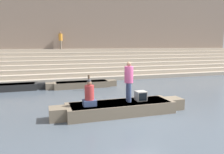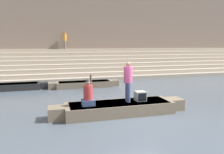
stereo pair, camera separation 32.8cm
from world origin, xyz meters
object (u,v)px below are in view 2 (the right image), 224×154
object	(u,v)px
person_standing	(128,79)
person_rowing	(88,95)
moored_boat_distant	(84,84)
person_on_steps	(65,39)
moored_boat_shore	(10,87)
tv_set	(140,96)
rowboat_main	(120,108)
mooring_post	(91,82)

from	to	relation	value
person_standing	person_rowing	size ratio (longest dim) A/B	1.59
moored_boat_distant	person_on_steps	bearing A→B (deg)	102.03
moored_boat_shore	tv_set	bearing A→B (deg)	-45.77
person_rowing	moored_boat_shore	distance (m)	7.71
rowboat_main	person_rowing	bearing A→B (deg)	-177.56
person_standing	tv_set	xyz separation A→B (m)	(0.57, 0.02, -0.77)
moored_boat_shore	moored_boat_distant	distance (m)	4.74
tv_set	moored_boat_distant	world-z (taller)	tv_set
rowboat_main	moored_boat_distant	size ratio (longest dim) A/B	1.22
mooring_post	tv_set	bearing A→B (deg)	-76.16
tv_set	mooring_post	xyz separation A→B (m)	(-1.25, 5.09, -0.20)
moored_boat_distant	person_standing	bearing A→B (deg)	-76.06
moored_boat_distant	tv_set	bearing A→B (deg)	-70.86
rowboat_main	moored_boat_distant	xyz separation A→B (m)	(-0.58, 6.13, -0.04)
person_on_steps	person_rowing	bearing A→B (deg)	128.24
rowboat_main	moored_boat_shore	distance (m)	8.37
person_rowing	tv_set	distance (m)	2.29
tv_set	moored_boat_shore	bearing A→B (deg)	138.62
moored_boat_shore	mooring_post	world-z (taller)	mooring_post
person_rowing	tv_set	world-z (taller)	person_rowing
person_standing	person_on_steps	world-z (taller)	person_on_steps
rowboat_main	tv_set	bearing A→B (deg)	-0.07
mooring_post	person_on_steps	xyz separation A→B (m)	(-1.09, 7.80, 2.89)
person_rowing	moored_boat_shore	size ratio (longest dim) A/B	0.23
person_standing	person_rowing	bearing A→B (deg)	-164.88
tv_set	moored_boat_distant	bearing A→B (deg)	108.47
moored_boat_shore	mooring_post	bearing A→B (deg)	-15.01
person_rowing	mooring_post	size ratio (longest dim) A/B	1.08
person_rowing	moored_boat_shore	xyz separation A→B (m)	(-3.98, 6.57, -0.69)
moored_boat_distant	person_on_steps	world-z (taller)	person_on_steps
moored_boat_distant	person_on_steps	distance (m)	7.54
person_standing	mooring_post	world-z (taller)	person_standing
person_standing	mooring_post	xyz separation A→B (m)	(-0.68, 5.11, -0.97)
person_on_steps	person_standing	bearing A→B (deg)	135.74
person_rowing	person_on_steps	distance (m)	13.25
moored_boat_shore	person_rowing	bearing A→B (deg)	-58.73
person_rowing	tv_set	bearing A→B (deg)	13.29
moored_boat_shore	person_on_steps	size ratio (longest dim) A/B	2.91
tv_set	person_on_steps	xyz separation A→B (m)	(-2.34, 12.89, 2.69)
person_rowing	moored_boat_distant	bearing A→B (deg)	93.09
person_standing	tv_set	bearing A→B (deg)	13.01
person_standing	person_rowing	xyz separation A→B (m)	(-1.70, -0.11, -0.55)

